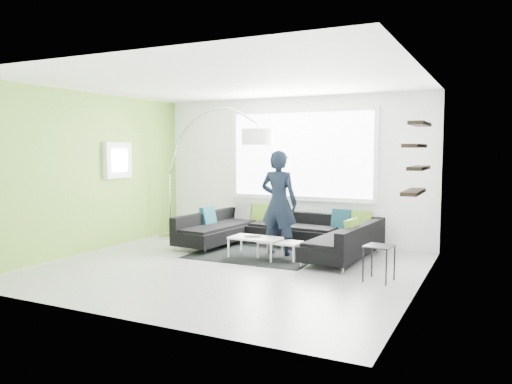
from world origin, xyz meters
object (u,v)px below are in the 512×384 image
coffee_table (268,248)px  arc_lamp (169,175)px  person (279,203)px  sectional_sofa (277,234)px  laptop (253,237)px  side_table (379,263)px

coffee_table → arc_lamp: bearing=163.6°
arc_lamp → person: arc_lamp is taller
sectional_sofa → person: bearing=-57.2°
coffee_table → person: (0.05, 0.34, 0.72)m
sectional_sofa → arc_lamp: (-2.49, 0.25, 0.98)m
sectional_sofa → laptop: sectional_sofa is taller
coffee_table → laptop: (-0.21, -0.12, 0.19)m
sectional_sofa → person: person is taller
sectional_sofa → coffee_table: bearing=-77.4°
coffee_table → person: person is taller
sectional_sofa → side_table: (2.05, -1.21, -0.06)m
person → laptop: (-0.26, -0.46, -0.53)m
coffee_table → arc_lamp: size_ratio=0.41×
side_table → person: person is taller
person → sectional_sofa: bearing=-60.7°
side_table → sectional_sofa: bearing=149.4°
coffee_table → arc_lamp: (-2.57, 0.84, 1.11)m
arc_lamp → side_table: 4.88m
sectional_sofa → coffee_table: 0.61m
laptop → sectional_sofa: bearing=49.7°
side_table → person: bearing=153.3°
arc_lamp → side_table: arc_lamp is taller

